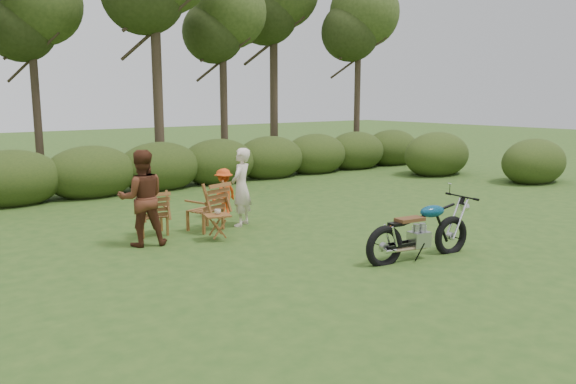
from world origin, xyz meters
TOP-DOWN VIEW (x-y plane):
  - ground at (0.00, 0.00)m, footprint 80.00×80.00m
  - tree_line at (0.50, 9.74)m, footprint 22.52×11.62m
  - motorcycle at (0.37, -0.36)m, footprint 2.14×1.07m
  - lawn_chair_right at (-1.49, 3.60)m, footprint 0.84×0.84m
  - lawn_chair_left at (-2.51, 3.89)m, footprint 0.70×0.70m
  - side_table at (-1.71, 2.74)m, footprint 0.57×0.51m
  - cup at (-1.67, 2.78)m, footprint 0.14×0.14m
  - adult_a at (-0.68, 3.50)m, footprint 0.72×0.66m
  - adult_b at (-2.97, 3.25)m, footprint 1.01×0.89m
  - child at (-0.55, 4.43)m, footprint 0.81×0.61m

SIDE VIEW (x-z plane):
  - ground at x=0.00m, z-range 0.00..0.00m
  - motorcycle at x=0.37m, z-range -0.59..0.59m
  - lawn_chair_right at x=-1.49m, z-range -0.50..0.50m
  - lawn_chair_left at x=-2.51m, z-range -0.45..0.45m
  - adult_a at x=-0.68m, z-range -0.82..0.82m
  - adult_b at x=-2.97m, z-range -0.88..0.88m
  - child at x=-0.55m, z-range -0.55..0.55m
  - side_table at x=-1.71m, z-range 0.00..0.50m
  - cup at x=-1.67m, z-range 0.50..0.59m
  - tree_line at x=0.50m, z-range -0.26..7.88m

